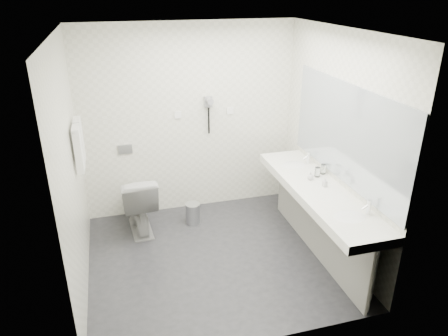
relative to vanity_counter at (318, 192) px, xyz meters
name	(u,v)px	position (x,y,z in m)	size (l,w,h in m)	color
floor	(215,258)	(-1.12, 0.20, -0.80)	(2.80, 2.80, 0.00)	#29292D
ceiling	(213,31)	(-1.12, 0.20, 1.70)	(2.80, 2.80, 0.00)	white
wall_back	(189,121)	(-1.12, 1.50, 0.45)	(2.80, 2.80, 0.00)	white
wall_front	(256,220)	(-1.12, -1.10, 0.45)	(2.80, 2.80, 0.00)	white
wall_left	(71,172)	(-2.52, 0.20, 0.45)	(2.60, 2.60, 0.00)	white
wall_right	(336,145)	(0.27, 0.20, 0.45)	(2.60, 2.60, 0.00)	white
vanity_counter	(318,192)	(0.00, 0.00, 0.00)	(0.55, 2.20, 0.10)	white
vanity_panel	(316,224)	(0.02, 0.00, -0.42)	(0.03, 2.15, 0.75)	gray
vanity_post_near	(371,281)	(0.05, -1.04, -0.42)	(0.06, 0.06, 0.75)	silver
vanity_post_far	(283,186)	(0.05, 1.04, -0.42)	(0.06, 0.06, 0.75)	silver
mirror	(346,133)	(0.26, 0.00, 0.65)	(0.02, 2.20, 1.05)	#B2BCC6
basin_near	(350,218)	(0.00, -0.65, 0.04)	(0.40, 0.31, 0.05)	white
basin_far	(294,166)	(0.00, 0.65, 0.04)	(0.40, 0.31, 0.05)	white
faucet_near	(369,207)	(0.19, -0.65, 0.12)	(0.04, 0.04, 0.15)	silver
faucet_far	(309,158)	(0.19, 0.65, 0.12)	(0.04, 0.04, 0.15)	silver
soap_bottle_a	(325,183)	(0.08, 0.00, 0.10)	(0.04, 0.04, 0.10)	white
soap_bottle_b	(311,176)	(0.01, 0.21, 0.10)	(0.07, 0.07, 0.09)	white
glass_left	(317,172)	(0.12, 0.26, 0.11)	(0.06, 0.06, 0.12)	silver
glass_right	(323,169)	(0.22, 0.32, 0.11)	(0.06, 0.06, 0.12)	silver
toilet	(138,202)	(-1.89, 1.06, -0.41)	(0.43, 0.76, 0.77)	white
flush_plate	(125,149)	(-1.98, 1.49, 0.15)	(0.18, 0.02, 0.12)	#B2B5BA
pedal_bin	(193,214)	(-1.21, 1.03, -0.67)	(0.19, 0.19, 0.27)	#B2B5BA
bin_lid	(192,204)	(-1.21, 1.03, -0.52)	(0.19, 0.19, 0.01)	#B2B5BA
towel_rail	(75,125)	(-2.47, 0.75, 0.75)	(0.02, 0.02, 0.62)	silver
towel_near	(78,149)	(-2.46, 0.61, 0.53)	(0.07, 0.24, 0.48)	white
towel_far	(79,140)	(-2.46, 0.89, 0.53)	(0.07, 0.24, 0.48)	white
dryer_cradle	(208,102)	(-0.88, 1.47, 0.70)	(0.10, 0.04, 0.14)	gray
dryer_barrel	(209,101)	(-0.88, 1.40, 0.73)	(0.08, 0.08, 0.14)	gray
dryer_cord	(209,121)	(-0.88, 1.46, 0.45)	(0.02, 0.02, 0.35)	black
switch_plate_a	(178,115)	(-1.27, 1.49, 0.55)	(0.09, 0.02, 0.09)	white
switch_plate_b	(230,111)	(-0.57, 1.49, 0.55)	(0.09, 0.02, 0.09)	white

